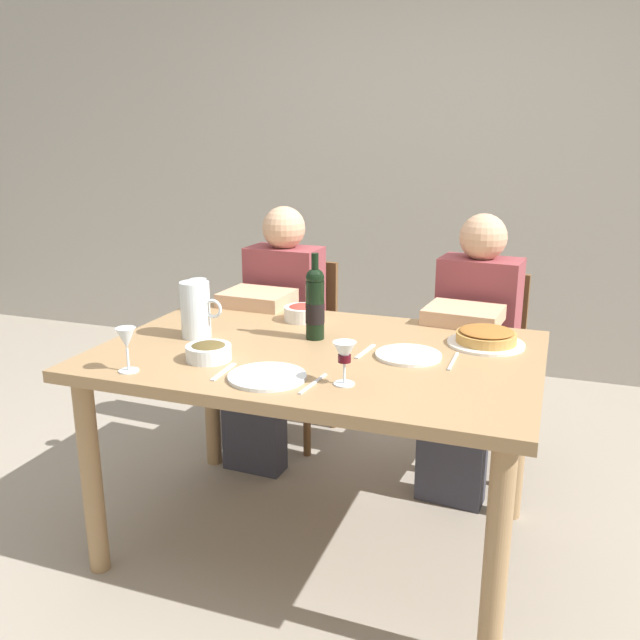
{
  "coord_description": "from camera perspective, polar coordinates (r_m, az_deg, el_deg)",
  "views": [
    {
      "loc": [
        0.75,
        -2.07,
        1.49
      ],
      "look_at": [
        -0.02,
        0.08,
        0.84
      ],
      "focal_mm": 37.51,
      "sensor_mm": 36.0,
      "label": 1
    }
  ],
  "objects": [
    {
      "name": "back_wall",
      "position": [
        4.32,
        10.12,
        14.37
      ],
      "size": [
        8.0,
        0.1,
        2.8
      ],
      "primitive_type": "cube",
      "color": "#B2ADA3",
      "rests_on": "ground"
    },
    {
      "name": "chair_left",
      "position": [
        3.35,
        -2.11,
        -1.48
      ],
      "size": [
        0.42,
        0.42,
        0.87
      ],
      "rotation": [
        0.0,
        0.0,
        3.1
      ],
      "color": "brown",
      "rests_on": "ground"
    },
    {
      "name": "baked_tart",
      "position": [
        2.43,
        13.99,
        -1.45
      ],
      "size": [
        0.27,
        0.27,
        0.06
      ],
      "color": "white",
      "rests_on": "dining_table"
    },
    {
      "name": "dining_table",
      "position": [
        2.35,
        -0.11,
        -4.66
      ],
      "size": [
        1.5,
        1.0,
        0.76
      ],
      "color": "#9E7A51",
      "rests_on": "ground"
    },
    {
      "name": "ground_plane",
      "position": [
        2.66,
        -0.11,
        -18.25
      ],
      "size": [
        8.0,
        8.0,
        0.0
      ],
      "primitive_type": "plane",
      "color": "gray"
    },
    {
      "name": "olive_bowl",
      "position": [
        2.24,
        -9.48,
        -2.62
      ],
      "size": [
        0.15,
        0.15,
        0.06
      ],
      "color": "silver",
      "rests_on": "dining_table"
    },
    {
      "name": "dinner_plate_right_setting",
      "position": [
        2.06,
        -4.52,
        -4.83
      ],
      "size": [
        0.24,
        0.24,
        0.01
      ],
      "primitive_type": "cylinder",
      "color": "silver",
      "rests_on": "dining_table"
    },
    {
      "name": "dinner_plate_left_setting",
      "position": [
        2.26,
        7.55,
        -2.99
      ],
      "size": [
        0.22,
        0.22,
        0.01
      ],
      "primitive_type": "cylinder",
      "color": "white",
      "rests_on": "dining_table"
    },
    {
      "name": "knife_right_setting",
      "position": [
        2.01,
        -0.59,
        -5.45
      ],
      "size": [
        0.03,
        0.18,
        0.0
      ],
      "primitive_type": "cube",
      "rotation": [
        0.0,
        0.0,
        1.47
      ],
      "color": "silver",
      "rests_on": "dining_table"
    },
    {
      "name": "wine_glass_left_diner",
      "position": [
        2.83,
        -10.33,
        2.7
      ],
      "size": [
        0.07,
        0.07,
        0.14
      ],
      "color": "silver",
      "rests_on": "dining_table"
    },
    {
      "name": "knife_left_setting",
      "position": [
        2.24,
        11.3,
        -3.46
      ],
      "size": [
        0.01,
        0.18,
        0.0
      ],
      "primitive_type": "cube",
      "rotation": [
        0.0,
        0.0,
        1.57
      ],
      "color": "silver",
      "rests_on": "dining_table"
    },
    {
      "name": "chair_right",
      "position": [
        3.16,
        13.49,
        -2.96
      ],
      "size": [
        0.44,
        0.44,
        0.87
      ],
      "rotation": [
        0.0,
        0.0,
        3.05
      ],
      "color": "brown",
      "rests_on": "ground"
    },
    {
      "name": "wine_glass_centre",
      "position": [
        1.98,
        2.1,
        -2.96
      ],
      "size": [
        0.07,
        0.07,
        0.13
      ],
      "color": "silver",
      "rests_on": "dining_table"
    },
    {
      "name": "diner_left",
      "position": [
        3.11,
        -3.9,
        -0.57
      ],
      "size": [
        0.35,
        0.51,
        1.16
      ],
      "rotation": [
        0.0,
        0.0,
        3.1
      ],
      "color": "#8E3D42",
      "rests_on": "ground"
    },
    {
      "name": "fork_left_setting",
      "position": [
        2.3,
        3.89,
        -2.69
      ],
      "size": [
        0.03,
        0.16,
        0.0
      ],
      "primitive_type": "cube",
      "rotation": [
        0.0,
        0.0,
        1.46
      ],
      "color": "silver",
      "rests_on": "dining_table"
    },
    {
      "name": "spoon_right_setting",
      "position": [
        2.12,
        -8.23,
        -4.4
      ],
      "size": [
        0.02,
        0.16,
        0.0
      ],
      "primitive_type": "cube",
      "rotation": [
        0.0,
        0.0,
        1.61
      ],
      "color": "silver",
      "rests_on": "dining_table"
    },
    {
      "name": "salad_bowl",
      "position": [
        2.67,
        -1.49,
        0.69
      ],
      "size": [
        0.15,
        0.15,
        0.07
      ],
      "color": "white",
      "rests_on": "dining_table"
    },
    {
      "name": "water_pitcher",
      "position": [
        2.48,
        -10.54,
        0.59
      ],
      "size": [
        0.16,
        0.11,
        0.21
      ],
      "color": "silver",
      "rests_on": "dining_table"
    },
    {
      "name": "wine_bottle",
      "position": [
        2.41,
        -0.43,
        1.42
      ],
      "size": [
        0.07,
        0.07,
        0.32
      ],
      "color": "black",
      "rests_on": "dining_table"
    },
    {
      "name": "diner_right",
      "position": [
        2.91,
        12.72,
        -2.1
      ],
      "size": [
        0.37,
        0.53,
        1.16
      ],
      "rotation": [
        0.0,
        0.0,
        3.05
      ],
      "color": "#8E3D42",
      "rests_on": "ground"
    },
    {
      "name": "wine_glass_right_diner",
      "position": [
        2.17,
        -16.19,
        -1.68
      ],
      "size": [
        0.06,
        0.06,
        0.14
      ],
      "color": "silver",
      "rests_on": "dining_table"
    }
  ]
}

